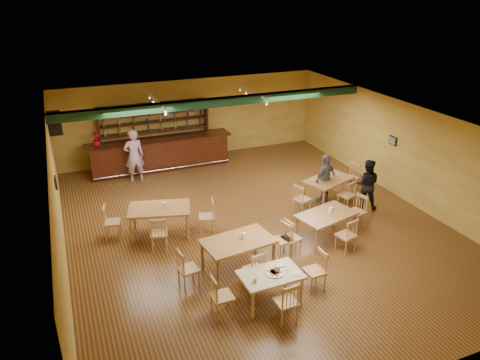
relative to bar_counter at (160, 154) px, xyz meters
name	(u,v)px	position (x,y,z in m)	size (l,w,h in m)	color
floor	(254,224)	(1.46, -5.15, -0.56)	(12.00, 12.00, 0.00)	#4F2F16
ceiling_beam	(219,102)	(1.46, -2.35, 2.31)	(10.00, 0.30, 0.25)	black
track_rail_left	(157,101)	(-0.34, -1.75, 2.38)	(0.05, 2.50, 0.05)	white
track_rail_right	(252,92)	(2.86, -1.75, 2.38)	(0.05, 2.50, 0.05)	white
ac_unit	(55,123)	(-3.34, -0.95, 1.79)	(0.34, 0.70, 0.48)	white
picture_left	(56,183)	(-3.51, -4.15, 1.14)	(0.04, 0.34, 0.28)	black
picture_right	(393,141)	(6.43, -4.65, 1.14)	(0.04, 0.34, 0.28)	black
bar_counter	(160,154)	(0.00, 0.00, 0.00)	(5.21, 0.85, 1.13)	#36100A
back_bar_hutch	(155,134)	(0.00, 0.63, 0.57)	(4.03, 0.40, 2.28)	#36100A
poinsettia	(96,139)	(-2.15, 0.00, 0.82)	(0.28, 0.28, 0.50)	#B4101A
dining_table_a	(160,221)	(-1.10, -4.71, -0.16)	(1.61, 0.96, 0.80)	#A16139
dining_table_b	(328,190)	(4.16, -4.65, -0.19)	(1.50, 0.90, 0.75)	#A16139
dining_table_c	(238,255)	(0.21, -7.05, -0.16)	(1.62, 0.97, 0.81)	#A16139
dining_table_d	(325,227)	(2.86, -6.60, -0.19)	(1.52, 0.91, 0.76)	#A16139
near_table	(270,287)	(0.41, -8.36, -0.22)	(1.29, 0.83, 0.69)	#CCB289
pizza_tray	(275,272)	(0.51, -8.36, 0.13)	(0.40, 0.40, 0.01)	silver
parmesan_shaker	(255,280)	(0.00, -8.50, 0.18)	(0.07, 0.07, 0.11)	#EAE5C6
napkin_stack	(281,265)	(0.74, -8.18, 0.14)	(0.20, 0.15, 0.03)	white
pizza_server	(280,269)	(0.64, -8.32, 0.14)	(0.32, 0.09, 0.00)	silver
side_plate	(296,273)	(0.92, -8.55, 0.13)	(0.22, 0.22, 0.01)	white
patron_bar	(134,156)	(-1.06, -0.83, 0.35)	(0.67, 0.44, 1.84)	#9251AF
patron_right_a	(366,184)	(4.96, -5.45, 0.21)	(0.75, 0.59, 1.55)	black
patron_right_b	(325,178)	(4.06, -4.60, 0.21)	(0.90, 0.38, 1.54)	slate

